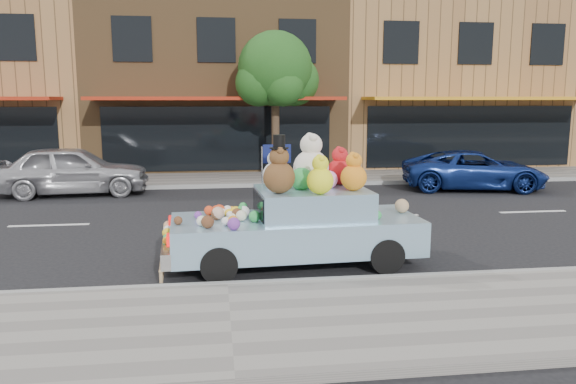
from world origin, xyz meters
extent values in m
plane|color=black|center=(0.00, 0.00, 0.00)|extent=(120.00, 120.00, 0.00)
cube|color=gray|center=(0.00, -6.50, 0.06)|extent=(60.00, 3.00, 0.12)
cube|color=gray|center=(0.00, 6.50, 0.06)|extent=(60.00, 3.00, 0.12)
cube|color=gray|center=(0.00, -5.00, 0.07)|extent=(60.00, 0.12, 0.13)
cube|color=gray|center=(0.00, 5.00, 0.07)|extent=(60.00, 0.12, 0.13)
cube|color=black|center=(-7.00, 7.98, 5.00)|extent=(1.40, 0.06, 1.60)
cube|color=brown|center=(0.00, 12.00, 3.50)|extent=(10.00, 8.00, 7.00)
cube|color=black|center=(0.00, 7.98, 1.40)|extent=(8.50, 0.06, 2.40)
cube|color=#A0220E|center=(0.00, 7.10, 2.90)|extent=(9.00, 1.80, 0.12)
cube|color=black|center=(-3.00, 7.98, 5.00)|extent=(1.40, 0.06, 1.60)
cube|color=black|center=(0.00, 7.98, 5.00)|extent=(1.40, 0.06, 1.60)
cube|color=black|center=(3.00, 7.98, 5.00)|extent=(1.40, 0.06, 1.60)
cube|color=olive|center=(10.00, 12.00, 3.50)|extent=(10.00, 8.00, 7.00)
cube|color=#332D2B|center=(10.00, 12.00, 7.15)|extent=(10.00, 8.00, 0.30)
cube|color=black|center=(10.00, 7.98, 1.40)|extent=(8.50, 0.06, 2.40)
cube|color=orange|center=(10.00, 7.10, 2.90)|extent=(9.00, 1.80, 0.12)
cube|color=black|center=(7.00, 7.98, 5.00)|extent=(1.40, 0.06, 1.60)
cube|color=black|center=(10.00, 7.98, 5.00)|extent=(1.40, 0.06, 1.60)
cube|color=black|center=(13.00, 7.98, 5.00)|extent=(1.40, 0.06, 1.60)
cylinder|color=#38281C|center=(2.00, 6.50, 1.60)|extent=(0.28, 0.28, 3.20)
sphere|color=#194814|center=(2.00, 6.50, 3.92)|extent=(2.60, 2.60, 2.60)
sphere|color=#194814|center=(2.70, 6.80, 3.52)|extent=(1.80, 1.80, 1.80)
sphere|color=#194814|center=(1.40, 6.30, 3.42)|extent=(1.60, 1.60, 1.60)
sphere|color=#194814|center=(2.20, 5.90, 3.32)|extent=(1.40, 1.40, 1.40)
sphere|color=#194814|center=(1.70, 7.10, 3.62)|extent=(1.60, 1.60, 1.60)
imported|color=#BBBBC0|center=(-4.44, 4.23, 0.76)|extent=(4.60, 2.17, 1.52)
imported|color=navy|center=(8.11, 3.65, 0.62)|extent=(4.81, 2.90, 1.25)
cylinder|color=black|center=(2.67, -4.49, 0.30)|extent=(0.61, 0.23, 0.60)
cylinder|color=black|center=(2.59, -2.93, 0.30)|extent=(0.61, 0.23, 0.60)
cylinder|color=black|center=(-0.13, -4.64, 0.30)|extent=(0.61, 0.23, 0.60)
cylinder|color=black|center=(-0.21, -3.08, 0.30)|extent=(0.61, 0.23, 0.60)
cube|color=#8DB7D3|center=(1.23, -3.78, 0.55)|extent=(4.38, 1.92, 0.60)
cube|color=#8DB7D3|center=(1.53, -3.77, 1.10)|extent=(1.97, 1.60, 0.50)
cube|color=silver|center=(-0.99, -3.90, 0.40)|extent=(0.25, 1.79, 0.26)
cube|color=red|center=(-0.90, -4.57, 0.72)|extent=(0.07, 0.28, 0.16)
cube|color=red|center=(-0.97, -3.22, 0.72)|extent=(0.07, 0.28, 0.16)
cube|color=black|center=(0.58, -3.82, 1.10)|extent=(0.11, 1.30, 0.40)
sphere|color=#553418|center=(0.90, -4.15, 1.62)|extent=(0.54, 0.54, 0.54)
sphere|color=#553418|center=(0.90, -4.15, 1.96)|extent=(0.33, 0.33, 0.33)
sphere|color=#553418|center=(0.90, -4.27, 2.07)|extent=(0.13, 0.13, 0.13)
sphere|color=#553418|center=(0.90, -4.04, 2.07)|extent=(0.13, 0.13, 0.13)
cylinder|color=black|center=(0.90, -4.15, 2.10)|extent=(0.32, 0.32, 0.02)
cylinder|color=black|center=(0.90, -4.15, 2.21)|extent=(0.20, 0.20, 0.22)
sphere|color=beige|center=(1.56, -3.42, 1.68)|extent=(0.65, 0.65, 0.65)
sphere|color=beige|center=(1.56, -3.42, 2.09)|extent=(0.40, 0.40, 0.40)
sphere|color=beige|center=(1.56, -3.56, 2.22)|extent=(0.15, 0.15, 0.15)
sphere|color=beige|center=(1.56, -3.28, 2.22)|extent=(0.15, 0.15, 0.15)
sphere|color=orange|center=(2.20, -4.04, 1.58)|extent=(0.45, 0.45, 0.45)
sphere|color=orange|center=(2.20, -4.04, 1.87)|extent=(0.28, 0.28, 0.28)
sphere|color=orange|center=(2.20, -4.13, 1.96)|extent=(0.11, 0.11, 0.11)
sphere|color=orange|center=(2.20, -3.94, 1.96)|extent=(0.11, 0.11, 0.11)
sphere|color=#AE1217|center=(2.11, -3.34, 1.59)|extent=(0.47, 0.47, 0.47)
sphere|color=#AE1217|center=(2.11, -3.34, 1.89)|extent=(0.29, 0.29, 0.29)
sphere|color=#AE1217|center=(2.11, -3.44, 1.99)|extent=(0.11, 0.11, 0.11)
sphere|color=#AE1217|center=(2.11, -3.24, 1.99)|extent=(0.11, 0.11, 0.11)
sphere|color=white|center=(0.91, -3.35, 1.57)|extent=(0.43, 0.43, 0.43)
sphere|color=white|center=(0.91, -3.35, 1.84)|extent=(0.27, 0.27, 0.27)
sphere|color=white|center=(0.91, -3.44, 1.93)|extent=(0.10, 0.10, 0.10)
sphere|color=white|center=(0.91, -3.26, 1.93)|extent=(0.10, 0.10, 0.10)
sphere|color=#F9F71B|center=(1.56, -4.32, 1.57)|extent=(0.45, 0.45, 0.45)
sphere|color=#F9F71B|center=(1.56, -4.32, 1.86)|extent=(0.28, 0.28, 0.28)
sphere|color=#F9F71B|center=(1.56, -4.42, 1.95)|extent=(0.11, 0.11, 0.11)
sphere|color=#F9F71B|center=(1.56, -4.22, 1.95)|extent=(0.11, 0.11, 0.11)
sphere|color=green|center=(1.33, -3.78, 1.53)|extent=(0.40, 0.40, 0.40)
sphere|color=pink|center=(1.83, -3.70, 1.50)|extent=(0.32, 0.32, 0.32)
sphere|color=#4F2B16|center=(-0.29, -4.41, 0.96)|extent=(0.21, 0.21, 0.21)
sphere|color=beige|center=(-0.39, -4.25, 0.94)|extent=(0.17, 0.17, 0.17)
sphere|color=#F7A91B|center=(0.07, -3.64, 0.93)|extent=(0.16, 0.16, 0.16)
sphere|color=red|center=(-0.09, -3.50, 0.95)|extent=(0.21, 0.21, 0.21)
sphere|color=beige|center=(-0.31, -4.39, 0.94)|extent=(0.18, 0.18, 0.18)
sphere|color=#4F2B16|center=(0.34, -3.38, 0.92)|extent=(0.14, 0.14, 0.14)
sphere|color=#4F2B16|center=(-0.14, -3.80, 0.96)|extent=(0.21, 0.21, 0.21)
sphere|color=white|center=(-0.05, -3.57, 0.93)|extent=(0.15, 0.15, 0.15)
sphere|color=red|center=(-0.15, -3.41, 0.94)|extent=(0.18, 0.18, 0.18)
sphere|color=#692E8D|center=(0.12, -4.59, 0.95)|extent=(0.20, 0.20, 0.20)
sphere|color=orange|center=(0.13, -3.44, 0.93)|extent=(0.16, 0.16, 0.16)
sphere|color=#4F2B16|center=(0.21, -3.77, 0.94)|extent=(0.19, 0.19, 0.19)
sphere|color=#692E8D|center=(-0.46, -3.67, 0.92)|extent=(0.13, 0.13, 0.13)
sphere|color=green|center=(0.28, -3.64, 0.95)|extent=(0.20, 0.20, 0.20)
sphere|color=orange|center=(0.12, -4.30, 0.94)|extent=(0.17, 0.17, 0.17)
sphere|color=red|center=(-0.28, -3.39, 0.94)|extent=(0.17, 0.17, 0.17)
sphere|color=green|center=(0.35, -3.06, 0.93)|extent=(0.15, 0.15, 0.15)
sphere|color=green|center=(0.15, -3.57, 0.92)|extent=(0.13, 0.13, 0.13)
sphere|color=#F7A91B|center=(0.19, -3.63, 0.95)|extent=(0.20, 0.20, 0.20)
sphere|color=white|center=(0.09, -3.74, 0.92)|extent=(0.14, 0.14, 0.14)
sphere|color=green|center=(-0.28, -3.36, 0.93)|extent=(0.17, 0.17, 0.17)
sphere|color=#4F2B16|center=(-0.78, -4.09, 0.92)|extent=(0.14, 0.14, 0.14)
sphere|color=green|center=(0.49, -4.06, 0.95)|extent=(0.20, 0.20, 0.20)
sphere|color=white|center=(0.05, -3.44, 0.94)|extent=(0.18, 0.18, 0.18)
sphere|color=beige|center=(0.11, -3.93, 0.92)|extent=(0.14, 0.14, 0.14)
sphere|color=white|center=(0.33, -3.65, 0.95)|extent=(0.20, 0.20, 0.20)
sphere|color=white|center=(0.00, -4.26, 0.92)|extent=(0.15, 0.15, 0.15)
sphere|color=beige|center=(0.27, -3.95, 0.94)|extent=(0.19, 0.19, 0.19)
sphere|color=#D8A88C|center=(-0.12, -3.80, 0.97)|extent=(0.22, 0.22, 0.22)
sphere|color=green|center=(-1.02, -3.17, 0.60)|extent=(0.14, 0.14, 0.14)
sphere|color=green|center=(-1.00, -3.61, 0.61)|extent=(0.15, 0.15, 0.15)
sphere|color=white|center=(-1.01, -3.39, 0.61)|extent=(0.15, 0.15, 0.15)
sphere|color=#9F7D57|center=(-1.02, -3.24, 0.61)|extent=(0.17, 0.17, 0.17)
sphere|color=#F7A91B|center=(-1.00, -3.67, 0.62)|extent=(0.17, 0.17, 0.17)
sphere|color=orange|center=(-0.97, -4.11, 0.59)|extent=(0.13, 0.13, 0.13)
sphere|color=green|center=(-0.98, -3.93, 0.59)|extent=(0.13, 0.13, 0.13)
sphere|color=#9F7D57|center=(-1.03, -3.08, 0.62)|extent=(0.17, 0.17, 0.17)
sphere|color=#9F7D57|center=(3.21, -3.64, 0.98)|extent=(0.26, 0.26, 0.26)
sphere|color=orange|center=(2.65, -3.14, 0.96)|extent=(0.22, 0.22, 0.22)
sphere|color=beige|center=(3.24, -3.56, 0.95)|extent=(0.20, 0.20, 0.20)
sphere|color=green|center=(2.59, -4.15, 0.93)|extent=(0.16, 0.16, 0.16)
cylinder|color=#997A54|center=(-1.02, -4.75, 0.17)|extent=(0.06, 0.06, 0.17)
sphere|color=#997A54|center=(-1.02, -4.75, 0.26)|extent=(0.07, 0.07, 0.07)
cylinder|color=#997A54|center=(-1.03, -4.63, 0.17)|extent=(0.06, 0.06, 0.17)
sphere|color=#997A54|center=(-1.03, -4.63, 0.26)|extent=(0.07, 0.07, 0.07)
cylinder|color=#997A54|center=(-1.03, -4.51, 0.17)|extent=(0.06, 0.06, 0.17)
sphere|color=#997A54|center=(-1.03, -4.51, 0.26)|extent=(0.07, 0.07, 0.07)
cylinder|color=#997A54|center=(-1.04, -4.39, 0.17)|extent=(0.06, 0.06, 0.17)
sphere|color=#997A54|center=(-1.04, -4.39, 0.26)|extent=(0.07, 0.07, 0.07)
cylinder|color=#997A54|center=(-1.05, -4.27, 0.17)|extent=(0.06, 0.06, 0.17)
sphere|color=#997A54|center=(-1.05, -4.27, 0.26)|extent=(0.07, 0.07, 0.07)
cylinder|color=#997A54|center=(-1.05, -4.14, 0.17)|extent=(0.06, 0.06, 0.17)
sphere|color=#997A54|center=(-1.05, -4.14, 0.26)|extent=(0.07, 0.07, 0.07)
cylinder|color=#997A54|center=(-1.06, -4.02, 0.17)|extent=(0.06, 0.06, 0.17)
sphere|color=#997A54|center=(-1.06, -4.02, 0.26)|extent=(0.07, 0.07, 0.07)
cylinder|color=#997A54|center=(-1.07, -3.90, 0.17)|extent=(0.06, 0.06, 0.17)
sphere|color=#997A54|center=(-1.07, -3.90, 0.26)|extent=(0.07, 0.07, 0.07)
cylinder|color=#997A54|center=(-1.07, -3.78, 0.17)|extent=(0.06, 0.06, 0.17)
sphere|color=#997A54|center=(-1.07, -3.78, 0.26)|extent=(0.07, 0.07, 0.07)
cylinder|color=#997A54|center=(-1.08, -3.66, 0.17)|extent=(0.06, 0.06, 0.17)
sphere|color=#997A54|center=(-1.08, -3.66, 0.26)|extent=(0.07, 0.07, 0.07)
cylinder|color=#997A54|center=(-1.08, -3.54, 0.17)|extent=(0.06, 0.06, 0.17)
sphere|color=#997A54|center=(-1.08, -3.54, 0.26)|extent=(0.07, 0.07, 0.07)
cylinder|color=#997A54|center=(-1.09, -3.42, 0.17)|extent=(0.06, 0.06, 0.17)
sphere|color=#997A54|center=(-1.09, -3.42, 0.26)|extent=(0.07, 0.07, 0.07)
cylinder|color=#997A54|center=(-1.10, -3.30, 0.17)|extent=(0.06, 0.06, 0.17)
sphere|color=#997A54|center=(-1.10, -3.30, 0.26)|extent=(0.07, 0.07, 0.07)
cylinder|color=#997A54|center=(-1.10, -3.17, 0.17)|extent=(0.06, 0.06, 0.17)
sphere|color=#997A54|center=(-1.10, -3.17, 0.26)|extent=(0.07, 0.07, 0.07)
cylinder|color=#997A54|center=(-1.11, -3.05, 0.17)|extent=(0.06, 0.06, 0.17)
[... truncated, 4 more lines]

